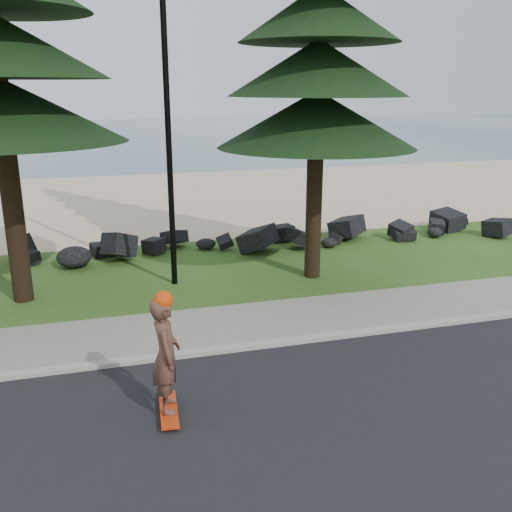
# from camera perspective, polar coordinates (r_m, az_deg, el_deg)

# --- Properties ---
(ground) EXTENTS (160.00, 160.00, 0.00)m
(ground) POSITION_cam_1_polar(r_m,az_deg,el_deg) (11.43, -5.89, -7.85)
(ground) COLOR #314E18
(ground) RESTS_ON ground
(road) EXTENTS (160.00, 7.00, 0.02)m
(road) POSITION_cam_1_polar(r_m,az_deg,el_deg) (7.63, 0.48, -21.41)
(road) COLOR black
(road) RESTS_ON ground
(kerb) EXTENTS (160.00, 0.20, 0.10)m
(kerb) POSITION_cam_1_polar(r_m,az_deg,el_deg) (10.60, -5.03, -9.55)
(kerb) COLOR #A49D93
(kerb) RESTS_ON ground
(sidewalk) EXTENTS (160.00, 2.00, 0.08)m
(sidewalk) POSITION_cam_1_polar(r_m,az_deg,el_deg) (11.59, -6.07, -7.27)
(sidewalk) COLOR gray
(sidewalk) RESTS_ON ground
(beach_sand) EXTENTS (160.00, 15.00, 0.01)m
(beach_sand) POSITION_cam_1_polar(r_m,az_deg,el_deg) (25.27, -11.69, 5.50)
(beach_sand) COLOR #D1B68B
(beach_sand) RESTS_ON ground
(ocean) EXTENTS (160.00, 58.00, 0.01)m
(ocean) POSITION_cam_1_polar(r_m,az_deg,el_deg) (61.48, -14.42, 11.68)
(ocean) COLOR #40637A
(ocean) RESTS_ON ground
(seawall_boulders) EXTENTS (60.00, 2.40, 1.10)m
(seawall_boulders) POSITION_cam_1_polar(r_m,az_deg,el_deg) (16.64, -9.27, -0.08)
(seawall_boulders) COLOR black
(seawall_boulders) RESTS_ON ground
(lamp_post) EXTENTS (0.25, 0.14, 8.14)m
(lamp_post) POSITION_cam_1_polar(r_m,az_deg,el_deg) (13.59, -8.85, 13.97)
(lamp_post) COLOR black
(lamp_post) RESTS_ON ground
(skateboarder) EXTENTS (0.46, 1.06, 1.95)m
(skateboarder) POSITION_cam_1_polar(r_m,az_deg,el_deg) (8.45, -8.99, -9.79)
(skateboarder) COLOR red
(skateboarder) RESTS_ON ground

